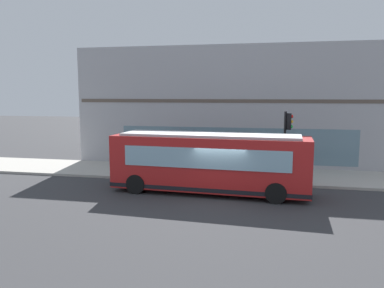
% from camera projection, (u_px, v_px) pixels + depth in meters
% --- Properties ---
extents(ground, '(120.00, 120.00, 0.00)m').
position_uv_depth(ground, '(221.00, 196.00, 18.66)').
color(ground, '#38383A').
extents(sidewalk_curb, '(4.68, 40.00, 0.15)m').
position_uv_depth(sidewalk_curb, '(231.00, 174.00, 23.45)').
color(sidewalk_curb, '#B2ADA3').
rests_on(sidewalk_curb, ground).
extents(building_corner, '(8.57, 22.84, 8.37)m').
position_uv_depth(building_corner, '(240.00, 106.00, 29.31)').
color(building_corner, '#A8A8AD').
rests_on(building_corner, ground).
extents(city_bus_nearside, '(3.10, 10.17, 3.07)m').
position_uv_depth(city_bus_nearside, '(209.00, 163.00, 19.18)').
color(city_bus_nearside, red).
rests_on(city_bus_nearside, ground).
extents(traffic_light_near_corner, '(0.32, 0.49, 3.96)m').
position_uv_depth(traffic_light_near_corner, '(287.00, 133.00, 20.68)').
color(traffic_light_near_corner, black).
rests_on(traffic_light_near_corner, sidewalk_curb).
extents(fire_hydrant, '(0.35, 0.35, 0.74)m').
position_uv_depth(fire_hydrant, '(228.00, 163.00, 24.99)').
color(fire_hydrant, yellow).
rests_on(fire_hydrant, sidewalk_curb).
extents(pedestrian_near_hydrant, '(0.32, 0.32, 1.71)m').
position_uv_depth(pedestrian_near_hydrant, '(136.00, 153.00, 25.02)').
color(pedestrian_near_hydrant, '#B23338').
rests_on(pedestrian_near_hydrant, sidewalk_curb).
extents(pedestrian_walking_along_curb, '(0.32, 0.32, 1.75)m').
position_uv_depth(pedestrian_walking_along_curb, '(152.00, 159.00, 22.69)').
color(pedestrian_walking_along_curb, silver).
rests_on(pedestrian_walking_along_curb, sidewalk_curb).
extents(newspaper_vending_box, '(0.44, 0.43, 0.90)m').
position_uv_depth(newspaper_vending_box, '(172.00, 164.00, 23.87)').
color(newspaper_vending_box, '#263F99').
rests_on(newspaper_vending_box, sidewalk_curb).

